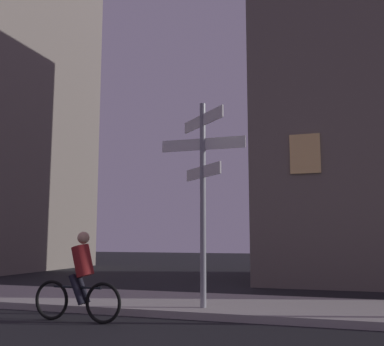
% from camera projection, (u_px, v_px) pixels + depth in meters
% --- Properties ---
extents(sidewalk_kerb, '(40.00, 2.91, 0.14)m').
position_uv_depth(sidewalk_kerb, '(167.00, 303.00, 10.17)').
color(sidewalk_kerb, '#9E9991').
rests_on(sidewalk_kerb, ground_plane).
extents(signpost, '(1.78, 1.18, 4.13)m').
position_uv_depth(signpost, '(203.00, 181.00, 9.38)').
color(signpost, gray).
rests_on(signpost, sidewalk_kerb).
extents(cyclist, '(1.82, 0.34, 1.61)m').
position_uv_depth(cyclist, '(80.00, 280.00, 8.36)').
color(cyclist, black).
rests_on(cyclist, ground_plane).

